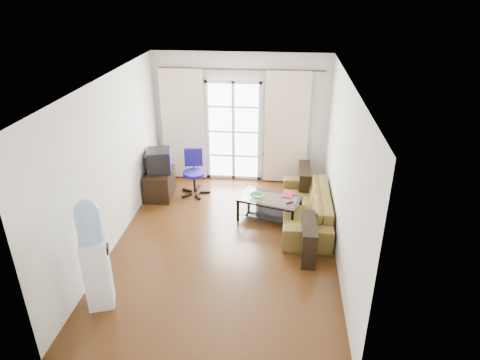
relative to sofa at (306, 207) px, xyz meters
name	(u,v)px	position (x,y,z in m)	size (l,w,h in m)	color
floor	(225,243)	(-1.35, -0.85, -0.30)	(5.20, 5.20, 0.00)	#522F13
ceiling	(222,81)	(-1.35, -0.85, 2.40)	(5.20, 5.20, 0.00)	white
wall_back	(241,119)	(-1.35, 1.75, 1.05)	(3.60, 0.02, 2.70)	white
wall_front	(187,277)	(-1.35, -3.45, 1.05)	(3.60, 0.02, 2.70)	white
wall_left	(110,165)	(-3.15, -0.85, 1.05)	(0.02, 5.20, 2.70)	white
wall_right	(343,175)	(0.45, -0.85, 1.05)	(0.02, 5.20, 2.70)	white
french_door	(233,132)	(-1.50, 1.69, 0.77)	(1.16, 0.06, 2.15)	white
curtain_rod	(240,69)	(-1.35, 1.65, 2.08)	(0.04, 0.04, 3.30)	#4C3F2D
curtain_left	(183,125)	(-2.55, 1.63, 0.90)	(0.90, 0.07, 2.35)	#F5E2C5
curtain_right	(286,129)	(-0.40, 1.63, 0.90)	(0.90, 0.07, 2.35)	#F5E2C5
radiator	(277,167)	(-0.55, 1.65, 0.03)	(0.64, 0.12, 0.64)	gray
sofa	(306,207)	(0.00, 0.00, 0.00)	(0.82, 2.08, 0.61)	brown
coffee_table	(269,205)	(-0.65, 0.02, -0.02)	(1.20, 0.88, 0.44)	silver
bowl	(257,196)	(-0.89, 0.03, 0.16)	(0.31, 0.31, 0.06)	green
book	(283,194)	(-0.42, 0.16, 0.14)	(0.21, 0.27, 0.02)	#B11528
remote	(290,203)	(-0.30, -0.15, 0.14)	(0.14, 0.04, 0.02)	black
tv_stand	(160,184)	(-2.87, 0.69, -0.03)	(0.50, 0.74, 0.55)	black
crt_tv	(158,161)	(-2.87, 0.71, 0.46)	(0.57, 0.57, 0.44)	black
task_chair	(194,181)	(-2.21, 0.89, -0.03)	(0.73, 0.73, 0.92)	black
water_cooler	(94,253)	(-2.81, -2.46, 0.53)	(0.41, 0.41, 1.59)	white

